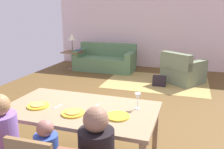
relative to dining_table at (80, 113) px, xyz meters
name	(u,v)px	position (x,y,z in m)	size (l,w,h in m)	color
ground_plane	(126,104)	(-0.02, 2.13, -0.70)	(6.62, 6.77, 0.02)	brown
back_wall	(155,26)	(-0.02, 5.57, 0.66)	(6.62, 0.10, 2.70)	silver
dining_table	(80,113)	(0.00, 0.00, 0.00)	(1.75, 0.97, 0.76)	#A1825D
plate_near_man	(38,106)	(-0.48, -0.12, 0.08)	(0.25, 0.25, 0.02)	yellow
pizza_near_man	(38,105)	(-0.48, -0.12, 0.09)	(0.17, 0.17, 0.01)	tan
plate_near_child	(73,113)	(0.00, -0.18, 0.08)	(0.25, 0.25, 0.02)	yellow
pizza_near_child	(73,112)	(0.00, -0.18, 0.09)	(0.17, 0.17, 0.01)	gold
plate_near_woman	(118,116)	(0.48, -0.10, 0.08)	(0.25, 0.25, 0.02)	yellow
wine_glass	(138,98)	(0.63, 0.18, 0.20)	(0.07, 0.07, 0.19)	silver
fork	(58,106)	(-0.26, -0.05, 0.07)	(0.02, 0.15, 0.01)	silver
knife	(96,106)	(0.16, 0.10, 0.07)	(0.01, 0.17, 0.01)	silver
area_rug	(157,82)	(0.36, 3.83, -0.69)	(2.60, 1.80, 0.01)	tan
couch	(105,61)	(-1.39, 4.69, -0.39)	(1.85, 0.86, 0.82)	#598055
armchair	(182,71)	(0.98, 3.98, -0.37)	(1.19, 1.19, 0.82)	#6F7D5D
side_table	(73,58)	(-2.39, 4.43, -0.31)	(0.56, 0.56, 0.58)	brown
table_lamp	(72,38)	(-2.39, 4.43, 0.32)	(0.26, 0.26, 0.54)	#534B42
book_lower	(79,51)	(-2.18, 4.43, -0.10)	(0.22, 0.16, 0.03)	#A23523
book_upper	(78,50)	(-2.19, 4.43, -0.07)	(0.22, 0.16, 0.03)	#2E5176
handbag	(159,81)	(0.46, 3.53, -0.56)	(0.32, 0.16, 0.26)	black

